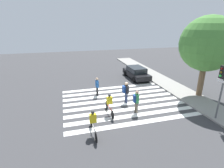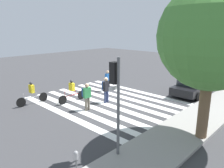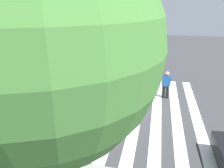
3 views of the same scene
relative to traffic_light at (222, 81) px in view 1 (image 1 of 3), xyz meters
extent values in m
plane|color=#38383A|center=(-4.62, -5.20, -2.88)|extent=(60.00, 60.00, 0.00)
cube|color=gray|center=(-4.62, 1.05, -2.81)|extent=(36.00, 2.50, 0.14)
cube|color=white|center=(-8.16, -5.20, -2.88)|extent=(0.50, 10.00, 0.01)
cube|color=white|center=(-7.15, -5.20, -2.88)|extent=(0.50, 10.00, 0.01)
cube|color=white|center=(-6.14, -5.20, -2.88)|extent=(0.50, 10.00, 0.01)
cube|color=white|center=(-5.13, -5.20, -2.88)|extent=(0.50, 10.00, 0.01)
cube|color=white|center=(-4.11, -5.20, -2.88)|extent=(0.50, 10.00, 0.01)
cube|color=white|center=(-3.10, -5.20, -2.88)|extent=(0.50, 10.00, 0.01)
cube|color=white|center=(-2.09, -5.20, -2.88)|extent=(0.50, 10.00, 0.01)
cube|color=white|center=(-1.07, -5.20, -2.88)|extent=(0.50, 10.00, 0.01)
cylinder|color=#515456|center=(0.00, 0.13, -0.83)|extent=(0.12, 0.12, 4.11)
cube|color=black|center=(0.00, -0.08, 0.61)|extent=(0.32, 0.26, 0.84)
cube|color=silver|center=(0.00, -0.08, 0.01)|extent=(0.60, 0.02, 0.16)
sphere|color=#590F0F|center=(0.00, -0.24, 0.84)|extent=(0.15, 0.15, 0.15)
sphere|color=#59470F|center=(0.00, -0.24, 0.61)|extent=(0.15, 0.15, 0.15)
sphere|color=#26D83F|center=(0.00, -0.24, 0.38)|extent=(0.15, 0.15, 0.15)
cylinder|color=brown|center=(-3.82, 1.99, -1.36)|extent=(0.50, 0.50, 3.05)
sphere|color=#478438|center=(-3.82, 1.99, 1.91)|extent=(4.65, 4.65, 4.65)
cylinder|color=black|center=(-6.72, -7.03, -2.47)|extent=(0.15, 0.15, 0.82)
cylinder|color=black|center=(-6.50, -7.03, -2.47)|extent=(0.15, 0.15, 0.82)
cube|color=#1E5199|center=(-6.61, -7.03, -1.74)|extent=(0.49, 0.24, 0.65)
sphere|color=tan|center=(-6.61, -7.03, -1.29)|extent=(0.26, 0.26, 0.26)
cylinder|color=navy|center=(-4.49, -4.96, -2.45)|extent=(0.16, 0.16, 0.87)
cylinder|color=navy|center=(-4.26, -4.96, -2.45)|extent=(0.16, 0.16, 0.87)
cube|color=black|center=(-4.38, -4.96, -1.67)|extent=(0.53, 0.29, 0.69)
sphere|color=tan|center=(-4.38, -4.96, -1.19)|extent=(0.27, 0.27, 0.27)
cube|color=navy|center=(-4.40, -5.16, -1.67)|extent=(0.40, 0.22, 0.58)
cylinder|color=#6B6051|center=(-2.63, -4.81, -2.46)|extent=(0.16, 0.16, 0.84)
cylinder|color=#6B6051|center=(-2.41, -4.81, -2.46)|extent=(0.16, 0.16, 0.84)
cube|color=#338C4C|center=(-2.52, -4.81, -1.72)|extent=(0.51, 0.28, 0.66)
sphere|color=tan|center=(-2.52, -4.81, -1.25)|extent=(0.26, 0.26, 0.26)
cube|color=navy|center=(-2.50, -5.00, -1.72)|extent=(0.39, 0.22, 0.56)
cylinder|color=black|center=(0.19, -8.40, -2.56)|extent=(0.65, 0.05, 0.65)
cylinder|color=black|center=(-1.45, -8.43, -2.56)|extent=(0.65, 0.05, 0.65)
cube|color=#B2B2B7|center=(-0.63, -8.42, -2.38)|extent=(1.39, 0.06, 0.04)
cylinder|color=#B2B2B7|center=(-0.92, -8.42, -2.22)|extent=(0.03, 0.03, 0.32)
cylinder|color=#B2B2B7|center=(-0.02, -8.41, -2.18)|extent=(0.03, 0.03, 0.40)
cube|color=yellow|center=(-0.63, -8.42, -1.78)|extent=(0.25, 0.40, 0.55)
sphere|color=#333338|center=(-0.63, -8.42, -1.39)|extent=(0.22, 0.22, 0.22)
cylinder|color=black|center=(-2.01, -6.82, -2.55)|extent=(0.66, 0.04, 0.66)
cylinder|color=black|center=(-3.63, -6.83, -2.55)|extent=(0.66, 0.04, 0.66)
cube|color=maroon|center=(-2.82, -6.83, -2.37)|extent=(1.38, 0.05, 0.04)
cylinder|color=maroon|center=(-3.10, -6.83, -2.21)|extent=(0.03, 0.03, 0.32)
cylinder|color=maroon|center=(-2.21, -6.83, -2.17)|extent=(0.03, 0.03, 0.40)
cube|color=yellow|center=(-2.82, -6.83, -1.78)|extent=(0.24, 0.40, 0.55)
sphere|color=#333338|center=(-2.82, -6.83, -1.38)|extent=(0.22, 0.22, 0.22)
cube|color=black|center=(-10.57, -1.42, -2.33)|extent=(4.58, 1.97, 0.58)
cube|color=#23282D|center=(-10.57, -1.42, -1.75)|extent=(2.54, 1.77, 0.58)
cylinder|color=black|center=(-9.20, -0.48, -2.56)|extent=(0.65, 0.22, 0.64)
cylinder|color=black|center=(-9.14, -2.28, -2.56)|extent=(0.65, 0.22, 0.64)
cylinder|color=black|center=(-12.00, -0.56, -2.56)|extent=(0.65, 0.22, 0.64)
cylinder|color=black|center=(-11.95, -2.36, -2.56)|extent=(0.65, 0.22, 0.64)
camera|label=1|loc=(8.45, -9.75, 3.57)|focal=28.00mm
camera|label=2|loc=(5.90, 5.45, 2.28)|focal=35.00mm
camera|label=3|loc=(-5.98, 5.82, 2.73)|focal=35.00mm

